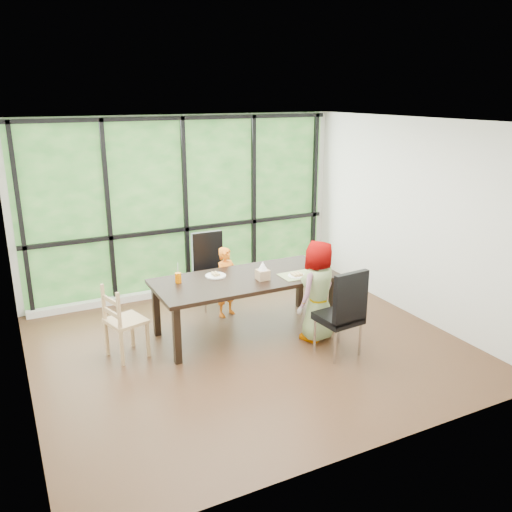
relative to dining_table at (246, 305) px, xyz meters
name	(u,v)px	position (x,y,z in m)	size (l,w,h in m)	color
ground	(249,347)	(-0.15, -0.41, -0.38)	(5.00, 5.00, 0.00)	black
back_wall	(184,206)	(-0.15, 1.84, 0.98)	(5.00, 5.00, 0.00)	silver
foliage_backdrop	(185,206)	(-0.15, 1.82, 0.98)	(4.80, 0.02, 2.65)	#1E4A1D
window_mullions	(186,207)	(-0.15, 1.78, 0.98)	(4.80, 0.06, 2.65)	black
window_sill	(190,288)	(-0.15, 1.74, -0.33)	(4.80, 0.12, 0.10)	silver
dining_table	(246,305)	(0.00, 0.00, 0.00)	(2.33, 1.03, 0.75)	black
chair_window_leather	(212,271)	(-0.06, 0.99, 0.17)	(0.46, 0.46, 1.08)	black
chair_interior_leather	(338,312)	(0.72, -1.03, 0.17)	(0.46, 0.46, 1.08)	black
chair_end_beech	(126,321)	(-1.54, 0.02, 0.08)	(0.42, 0.40, 0.90)	#A88355
child_toddler	(226,282)	(0.00, 0.62, 0.12)	(0.36, 0.24, 0.99)	orange
child_older	(316,291)	(0.69, -0.58, 0.27)	(0.63, 0.41, 1.29)	gray
placemat	(297,275)	(0.63, -0.23, 0.38)	(0.44, 0.32, 0.01)	tan
plate_far	(216,276)	(-0.32, 0.21, 0.38)	(0.27, 0.27, 0.02)	white
plate_near	(297,276)	(0.60, -0.26, 0.38)	(0.23, 0.23, 0.01)	white
orange_cup	(178,278)	(-0.82, 0.20, 0.44)	(0.08, 0.08, 0.13)	#E36900
green_cup	(320,268)	(0.94, -0.28, 0.44)	(0.08, 0.08, 0.13)	green
white_mug	(315,262)	(1.08, 0.04, 0.42)	(0.08, 0.08, 0.08)	white
tissue_box	(263,275)	(0.16, -0.16, 0.44)	(0.15, 0.15, 0.13)	tan
crepe_rolls_far	(216,274)	(-0.32, 0.21, 0.41)	(0.10, 0.12, 0.04)	tan
crepe_rolls_near	(297,274)	(0.60, -0.26, 0.41)	(0.15, 0.12, 0.04)	tan
straw_white	(178,270)	(-0.82, 0.20, 0.54)	(0.01, 0.01, 0.20)	white
straw_pink	(321,260)	(0.94, -0.28, 0.55)	(0.01, 0.01, 0.20)	pink
tissue	(263,266)	(0.16, -0.16, 0.56)	(0.12, 0.12, 0.11)	white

